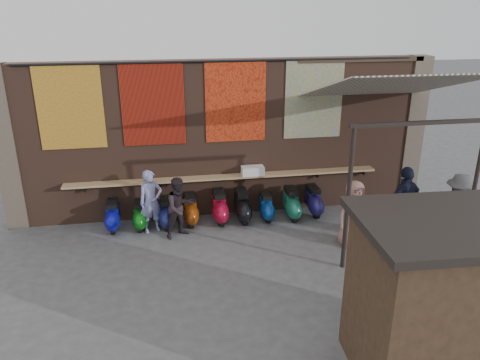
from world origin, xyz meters
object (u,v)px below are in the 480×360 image
Objects in this scene: scooter_stool_5 at (242,206)px; shopper_grey at (458,212)px; scooter_stool_2 at (166,213)px; scooter_stool_6 at (266,207)px; shopper_navy at (404,204)px; scooter_stool_4 at (220,207)px; shopper_tan at (352,213)px; scooter_stool_3 at (191,210)px; diner_left at (151,201)px; scooter_stool_7 at (291,204)px; scooter_stool_1 at (140,215)px; shelf_box at (253,171)px; scooter_stool_0 at (113,216)px; diner_right at (180,208)px; scooter_stool_8 at (313,201)px; market_stall at (439,304)px.

shopper_grey reaches higher than scooter_stool_5.
scooter_stool_2 is 0.92× the size of scooter_stool_5.
scooter_stool_6 is 0.40× the size of shopper_navy.
scooter_stool_4 is 3.34m from shopper_tan.
diner_left is at bearing -165.37° from scooter_stool_3.
diner_left reaches higher than scooter_stool_7.
shelf_box is at bearing 6.18° from scooter_stool_1.
scooter_stool_2 is (1.30, -0.05, 0.00)m from scooter_stool_0.
scooter_stool_1 is 0.57m from diner_left.
scooter_stool_3 is at bearing 178.06° from scooter_stool_6.
diner_right is at bearing -48.90° from diner_left.
shopper_grey reaches higher than scooter_stool_8.
diner_left reaches higher than scooter_stool_2.
scooter_stool_6 is 4.50m from shopper_grey.
shopper_grey is (3.89, -2.18, 0.55)m from scooter_stool_6.
scooter_stool_2 is at bearing -171.40° from shelf_box.
scooter_stool_3 is at bearing -179.87° from scooter_stool_8.
shopper_tan is (2.25, -1.69, 0.39)m from scooter_stool_5.
shopper_navy reaches higher than diner_left.
scooter_stool_5 is (2.58, 0.01, 0.05)m from scooter_stool_1.
diner_right is at bearing -33.54° from shopper_navy.
shopper_tan is 0.65× the size of market_stall.
diner_left is (-2.60, -0.51, -0.45)m from shelf_box.
scooter_stool_5 is 1.75m from diner_right.
scooter_stool_0 is 1.77m from diner_right.
scooter_stool_6 is at bearing -7.14° from shopper_grey.
scooter_stool_1 is 0.41× the size of shopper_grey.
scooter_stool_5 is 0.47× the size of shopper_grey.
scooter_stool_1 is at bearing 144.16° from shopper_tan.
scooter_stool_0 is at bearing 178.28° from scooter_stool_1.
scooter_stool_4 reaches higher than scooter_stool_2.
shopper_navy reaches higher than scooter_stool_5.
shelf_box reaches higher than scooter_stool_5.
scooter_stool_8 is at bearing 0.74° from scooter_stool_1.
scooter_stool_3 is at bearing -4.27° from diner_left.
diner_right is (-0.29, -0.64, 0.37)m from scooter_stool_3.
shelf_box is at bearing -7.72° from diner_left.
shelf_box is 3.76m from shopper_navy.
diner_left is at bearing 5.73° from shopper_grey.
scooter_stool_3 reaches higher than scooter_stool_2.
scooter_stool_6 is 0.48× the size of diner_right.
shopper_tan is at bearing -19.15° from shopper_navy.
scooter_stool_7 is 5.73m from market_stall.
diner_right reaches higher than scooter_stool_4.
shopper_tan reaches higher than scooter_stool_4.
scooter_stool_3 is at bearing 1.04° from shopper_grey.
diner_right is at bearing -20.47° from scooter_stool_0.
scooter_stool_8 reaches higher than scooter_stool_1.
scooter_stool_3 is at bearing 137.47° from shopper_tan.
diner_right reaches higher than shelf_box.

